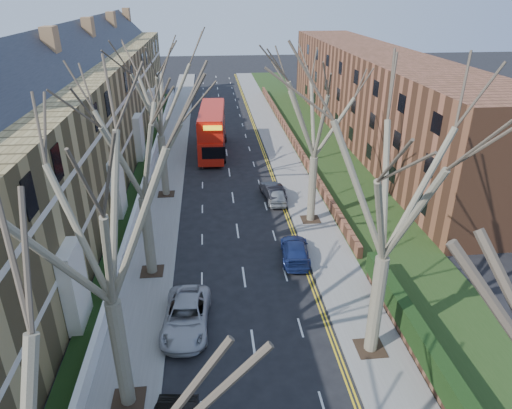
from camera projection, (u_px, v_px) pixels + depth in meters
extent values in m
cube|color=slate|center=(171.00, 154.00, 49.31)|extent=(3.00, 102.00, 0.12)
cube|color=slate|center=(281.00, 150.00, 50.43)|extent=(3.00, 102.00, 0.12)
cube|color=olive|center=(69.00, 132.00, 39.28)|extent=(9.00, 78.00, 10.00)
cube|color=#282A31|center=(56.00, 60.00, 36.71)|extent=(4.67, 78.00, 4.67)
cube|color=silver|center=(124.00, 147.00, 40.33)|extent=(0.12, 78.00, 0.35)
cube|color=silver|center=(119.00, 108.00, 38.84)|extent=(0.12, 78.00, 0.35)
cube|color=brown|center=(374.00, 95.00, 52.99)|extent=(8.00, 54.00, 10.00)
cube|color=brown|center=(290.00, 135.00, 53.97)|extent=(0.35, 54.00, 0.90)
cube|color=white|center=(147.00, 177.00, 41.72)|extent=(0.30, 78.00, 1.00)
cube|color=#203914|center=(321.00, 148.00, 50.81)|extent=(6.00, 102.00, 0.06)
cylinder|color=#6C654D|center=(121.00, 354.00, 18.52)|extent=(0.64, 0.64, 5.25)
cube|color=#2D2116|center=(129.00, 401.00, 19.63)|extent=(1.40, 1.40, 0.05)
cylinder|color=#6C654D|center=(148.00, 236.00, 27.55)|extent=(0.64, 0.64, 5.07)
cube|color=#2D2116|center=(152.00, 271.00, 28.62)|extent=(1.40, 1.40, 0.05)
cylinder|color=#6C654D|center=(164.00, 166.00, 38.30)|extent=(0.60, 0.60, 5.25)
cube|color=#2D2116|center=(166.00, 194.00, 39.41)|extent=(1.40, 1.40, 0.05)
cylinder|color=#6C654D|center=(376.00, 305.00, 21.38)|extent=(0.64, 0.64, 5.25)
cube|color=#2D2116|center=(370.00, 348.00, 22.49)|extent=(1.40, 1.40, 0.05)
cylinder|color=#6C654D|center=(312.00, 189.00, 34.01)|extent=(0.60, 0.60, 5.07)
cube|color=#2D2116|center=(310.00, 219.00, 35.08)|extent=(1.40, 1.40, 0.05)
cube|color=red|center=(213.00, 139.00, 49.41)|extent=(3.15, 11.32, 2.24)
cube|color=red|center=(212.00, 120.00, 48.50)|extent=(3.12, 10.76, 2.04)
cube|color=black|center=(213.00, 135.00, 49.21)|extent=(3.12, 10.43, 0.92)
cube|color=black|center=(212.00, 119.00, 48.45)|extent=(3.11, 10.20, 0.92)
imported|color=#ABACB1|center=(186.00, 316.00, 23.81)|extent=(2.67, 5.21, 1.41)
imported|color=navy|center=(295.00, 250.00, 29.97)|extent=(2.21, 4.53, 1.27)
imported|color=#94989C|center=(277.00, 194.00, 38.09)|extent=(1.88, 3.96, 1.31)
imported|color=black|center=(273.00, 191.00, 38.69)|extent=(1.94, 4.22, 1.34)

